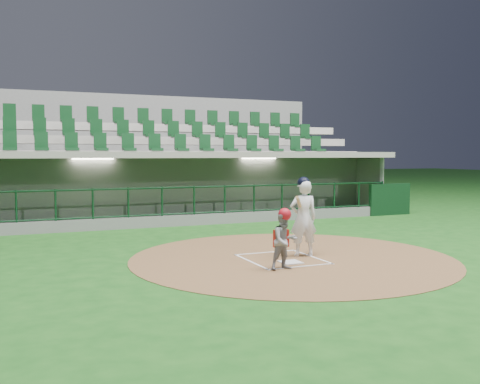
# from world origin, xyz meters

# --- Properties ---
(ground) EXTENTS (120.00, 120.00, 0.00)m
(ground) POSITION_xyz_m (0.00, 0.00, 0.00)
(ground) COLOR #164915
(ground) RESTS_ON ground
(dirt_circle) EXTENTS (7.20, 7.20, 0.01)m
(dirt_circle) POSITION_xyz_m (0.30, -0.20, 0.01)
(dirt_circle) COLOR brown
(dirt_circle) RESTS_ON ground
(home_plate) EXTENTS (0.43, 0.43, 0.02)m
(home_plate) POSITION_xyz_m (0.00, -0.70, 0.02)
(home_plate) COLOR silver
(home_plate) RESTS_ON dirt_circle
(batter_box_chalk) EXTENTS (1.55, 1.80, 0.01)m
(batter_box_chalk) POSITION_xyz_m (0.00, -0.30, 0.02)
(batter_box_chalk) COLOR white
(batter_box_chalk) RESTS_ON ground
(dugout_structure) EXTENTS (16.40, 3.70, 3.00)m
(dugout_structure) POSITION_xyz_m (0.21, 7.81, 0.96)
(dugout_structure) COLOR slate
(dugout_structure) RESTS_ON ground
(seating_deck) EXTENTS (17.00, 6.72, 5.15)m
(seating_deck) POSITION_xyz_m (0.00, 10.91, 1.42)
(seating_deck) COLOR gray
(seating_deck) RESTS_ON ground
(batter) EXTENTS (0.89, 0.91, 1.80)m
(batter) POSITION_xyz_m (0.62, -0.14, 0.91)
(batter) COLOR white
(batter) RESTS_ON dirt_circle
(catcher) EXTENTS (0.60, 0.49, 1.24)m
(catcher) POSITION_xyz_m (-0.43, -1.24, 0.62)
(catcher) COLOR gray
(catcher) RESTS_ON dirt_circle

